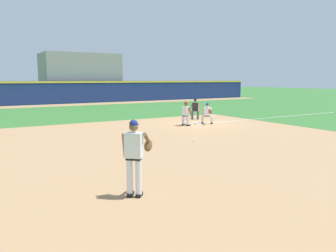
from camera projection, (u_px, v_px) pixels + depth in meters
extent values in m
plane|color=#336B2D|center=(198.00, 124.00, 20.61)|extent=(160.00, 160.00, 0.00)
cube|color=#A87F56|center=(180.00, 144.00, 14.22)|extent=(18.00, 18.00, 0.01)
cube|color=#A87F56|center=(95.00, 104.00, 37.62)|extent=(48.00, 3.20, 0.01)
cube|color=white|center=(276.00, 117.00, 24.25)|extent=(14.36, 0.10, 0.00)
cube|color=white|center=(198.00, 123.00, 20.61)|extent=(0.38, 0.38, 0.09)
sphere|color=white|center=(194.00, 141.00, 14.78)|extent=(0.07, 0.07, 0.07)
cube|color=black|center=(130.00, 194.00, 7.88)|extent=(0.26, 0.27, 0.09)
cylinder|color=white|center=(130.00, 176.00, 7.77)|extent=(0.15, 0.15, 0.84)
cube|color=black|center=(139.00, 195.00, 7.83)|extent=(0.26, 0.27, 0.09)
cylinder|color=white|center=(139.00, 177.00, 7.73)|extent=(0.15, 0.15, 0.84)
cube|color=black|center=(134.00, 158.00, 7.69)|extent=(0.39, 0.38, 0.06)
cube|color=white|center=(134.00, 145.00, 7.64)|extent=(0.46, 0.45, 0.60)
sphere|color=brown|center=(134.00, 127.00, 7.60)|extent=(0.21, 0.21, 0.21)
sphere|color=navy|center=(134.00, 124.00, 7.59)|extent=(0.20, 0.20, 0.20)
cube|color=navy|center=(135.00, 124.00, 7.68)|extent=(0.20, 0.20, 0.02)
cylinder|color=brown|center=(125.00, 145.00, 7.77)|extent=(0.19, 0.20, 0.59)
cylinder|color=brown|center=(147.00, 139.00, 7.87)|extent=(0.42, 0.45, 0.41)
ellipsoid|color=brown|center=(148.00, 145.00, 7.97)|extent=(0.35, 0.35, 0.34)
cube|color=black|center=(212.00, 123.00, 20.58)|extent=(0.26, 0.26, 0.09)
cylinder|color=white|center=(212.00, 120.00, 20.59)|extent=(0.15, 0.15, 0.40)
cube|color=black|center=(202.00, 123.00, 20.72)|extent=(0.26, 0.26, 0.09)
cylinder|color=white|center=(202.00, 119.00, 20.73)|extent=(0.15, 0.15, 0.40)
cube|color=black|center=(207.00, 116.00, 20.63)|extent=(0.38, 0.38, 0.06)
cube|color=white|center=(207.00, 112.00, 20.59)|extent=(0.45, 0.45, 0.52)
sphere|color=tan|center=(207.00, 105.00, 20.51)|extent=(0.21, 0.21, 0.21)
sphere|color=navy|center=(207.00, 104.00, 20.50)|extent=(0.20, 0.20, 0.20)
cube|color=navy|center=(207.00, 105.00, 20.42)|extent=(0.20, 0.20, 0.02)
cylinder|color=tan|center=(210.00, 110.00, 20.11)|extent=(0.48, 0.48, 0.24)
cylinder|color=tan|center=(203.00, 113.00, 20.56)|extent=(0.23, 0.23, 0.58)
ellipsoid|color=brown|center=(210.00, 111.00, 19.91)|extent=(0.30, 0.30, 0.35)
cube|color=black|center=(184.00, 125.00, 20.03)|extent=(0.28, 0.16, 0.09)
cylinder|color=white|center=(183.00, 120.00, 19.97)|extent=(0.15, 0.15, 0.50)
cube|color=black|center=(188.00, 125.00, 19.74)|extent=(0.28, 0.16, 0.09)
cylinder|color=white|center=(188.00, 121.00, 19.68)|extent=(0.15, 0.15, 0.50)
cube|color=black|center=(186.00, 116.00, 19.78)|extent=(0.27, 0.37, 0.06)
cube|color=white|center=(186.00, 111.00, 19.74)|extent=(0.32, 0.44, 0.54)
sphere|color=brown|center=(186.00, 104.00, 19.70)|extent=(0.21, 0.21, 0.21)
sphere|color=maroon|center=(186.00, 103.00, 19.69)|extent=(0.20, 0.20, 0.20)
cube|color=maroon|center=(187.00, 104.00, 19.75)|extent=(0.14, 0.19, 0.02)
cylinder|color=brown|center=(184.00, 111.00, 20.03)|extent=(0.34, 0.16, 0.56)
cylinder|color=brown|center=(190.00, 112.00, 19.66)|extent=(0.34, 0.16, 0.56)
cube|color=black|center=(198.00, 119.00, 23.00)|extent=(0.25, 0.27, 0.09)
cylinder|color=#515154|center=(198.00, 115.00, 23.00)|extent=(0.15, 0.15, 0.50)
cube|color=black|center=(192.00, 119.00, 23.07)|extent=(0.25, 0.27, 0.09)
cylinder|color=#515154|center=(192.00, 114.00, 23.07)|extent=(0.15, 0.15, 0.50)
cube|color=black|center=(195.00, 111.00, 23.00)|extent=(0.39, 0.37, 0.06)
cube|color=#232326|center=(195.00, 107.00, 22.95)|extent=(0.46, 0.44, 0.54)
sphere|color=#9E7051|center=(195.00, 101.00, 22.88)|extent=(0.21, 0.21, 0.21)
sphere|color=black|center=(195.00, 100.00, 22.87)|extent=(0.20, 0.20, 0.20)
cube|color=black|center=(195.00, 100.00, 22.78)|extent=(0.20, 0.19, 0.02)
cylinder|color=#9E7051|center=(199.00, 107.00, 22.77)|extent=(0.28, 0.31, 0.56)
cylinder|color=#9E7051|center=(191.00, 107.00, 22.86)|extent=(0.28, 0.31, 0.56)
cube|color=navy|center=(90.00, 92.00, 39.14)|extent=(48.00, 0.50, 2.60)
cube|color=gold|center=(89.00, 82.00, 38.95)|extent=(48.00, 0.54, 0.20)
cube|color=gray|center=(80.00, 78.00, 42.09)|extent=(9.27, 5.90, 6.00)
cube|color=gray|center=(85.00, 80.00, 40.32)|extent=(8.87, 0.85, 0.06)
cube|color=navy|center=(52.00, 78.00, 38.16)|extent=(0.47, 0.20, 0.44)
cube|color=navy|center=(58.00, 78.00, 38.47)|extent=(0.47, 0.20, 0.44)
cube|color=navy|center=(63.00, 78.00, 38.78)|extent=(0.47, 0.20, 0.44)
cube|color=navy|center=(68.00, 78.00, 39.08)|extent=(0.47, 0.20, 0.44)
cube|color=navy|center=(73.00, 78.00, 39.39)|extent=(0.47, 0.20, 0.44)
cube|color=navy|center=(78.00, 78.00, 39.70)|extent=(0.47, 0.20, 0.44)
cube|color=navy|center=(83.00, 78.00, 40.00)|extent=(0.47, 0.20, 0.44)
cube|color=navy|center=(88.00, 78.00, 40.31)|extent=(0.47, 0.20, 0.44)
cube|color=navy|center=(93.00, 78.00, 40.62)|extent=(0.47, 0.20, 0.44)
cube|color=navy|center=(97.00, 78.00, 40.93)|extent=(0.47, 0.20, 0.44)
cube|color=navy|center=(102.00, 78.00, 41.23)|extent=(0.47, 0.20, 0.44)
cube|color=navy|center=(107.00, 78.00, 41.54)|extent=(0.47, 0.20, 0.44)
cube|color=navy|center=(111.00, 78.00, 41.85)|extent=(0.47, 0.20, 0.44)
cube|color=navy|center=(116.00, 78.00, 42.15)|extent=(0.47, 0.20, 0.44)
cube|color=gray|center=(83.00, 75.00, 40.96)|extent=(8.87, 0.85, 0.06)
cube|color=navy|center=(51.00, 73.00, 38.81)|extent=(0.47, 0.20, 0.44)
cube|color=navy|center=(56.00, 73.00, 39.12)|extent=(0.47, 0.20, 0.44)
cube|color=navy|center=(61.00, 73.00, 39.42)|extent=(0.47, 0.20, 0.44)
cube|color=navy|center=(66.00, 74.00, 39.73)|extent=(0.47, 0.20, 0.44)
cube|color=navy|center=(71.00, 74.00, 40.04)|extent=(0.47, 0.20, 0.44)
cube|color=navy|center=(76.00, 74.00, 40.34)|extent=(0.47, 0.20, 0.44)
cube|color=navy|center=(81.00, 74.00, 40.65)|extent=(0.47, 0.20, 0.44)
cube|color=navy|center=(86.00, 74.00, 40.96)|extent=(0.47, 0.20, 0.44)
cube|color=navy|center=(90.00, 74.00, 41.26)|extent=(0.47, 0.20, 0.44)
cube|color=navy|center=(95.00, 74.00, 41.57)|extent=(0.47, 0.20, 0.44)
cube|color=navy|center=(100.00, 74.00, 41.88)|extent=(0.47, 0.20, 0.44)
cube|color=navy|center=(104.00, 74.00, 42.18)|extent=(0.47, 0.20, 0.44)
cube|color=navy|center=(109.00, 74.00, 42.49)|extent=(0.47, 0.20, 0.44)
cube|color=navy|center=(113.00, 74.00, 42.80)|extent=(0.47, 0.20, 0.44)
cube|color=gray|center=(81.00, 71.00, 41.61)|extent=(8.87, 0.85, 0.06)
cube|color=navy|center=(49.00, 69.00, 39.46)|extent=(0.47, 0.20, 0.44)
cube|color=navy|center=(54.00, 69.00, 39.76)|extent=(0.47, 0.20, 0.44)
cube|color=navy|center=(59.00, 69.00, 40.07)|extent=(0.47, 0.20, 0.44)
cube|color=navy|center=(64.00, 69.00, 40.38)|extent=(0.47, 0.20, 0.44)
cube|color=navy|center=(69.00, 69.00, 40.68)|extent=(0.47, 0.20, 0.44)
cube|color=navy|center=(74.00, 69.00, 40.99)|extent=(0.47, 0.20, 0.44)
cube|color=navy|center=(79.00, 69.00, 41.30)|extent=(0.47, 0.20, 0.44)
cube|color=navy|center=(84.00, 69.00, 41.60)|extent=(0.47, 0.20, 0.44)
cube|color=navy|center=(88.00, 70.00, 41.91)|extent=(0.47, 0.20, 0.44)
cube|color=navy|center=(93.00, 70.00, 42.22)|extent=(0.47, 0.20, 0.44)
cube|color=navy|center=(97.00, 70.00, 42.52)|extent=(0.47, 0.20, 0.44)
cube|color=navy|center=(102.00, 70.00, 42.83)|extent=(0.47, 0.20, 0.44)
cube|color=navy|center=(106.00, 70.00, 43.14)|extent=(0.47, 0.20, 0.44)
cube|color=navy|center=(111.00, 70.00, 43.44)|extent=(0.47, 0.20, 0.44)
cube|color=gray|center=(79.00, 67.00, 42.25)|extent=(8.87, 0.85, 0.06)
cube|color=navy|center=(47.00, 65.00, 40.10)|extent=(0.47, 0.20, 0.44)
cube|color=navy|center=(52.00, 65.00, 40.41)|extent=(0.47, 0.20, 0.44)
cube|color=navy|center=(57.00, 65.00, 40.71)|extent=(0.47, 0.20, 0.44)
cube|color=navy|center=(62.00, 65.00, 41.02)|extent=(0.47, 0.20, 0.44)
cube|color=navy|center=(67.00, 65.00, 41.33)|extent=(0.47, 0.20, 0.44)
cube|color=navy|center=(72.00, 65.00, 41.63)|extent=(0.47, 0.20, 0.44)
cube|color=navy|center=(77.00, 65.00, 41.94)|extent=(0.47, 0.20, 0.44)
cube|color=navy|center=(82.00, 65.00, 42.25)|extent=(0.47, 0.20, 0.44)
cube|color=navy|center=(86.00, 65.00, 42.55)|extent=(0.47, 0.20, 0.44)
cube|color=navy|center=(91.00, 66.00, 42.86)|extent=(0.47, 0.20, 0.44)
cube|color=navy|center=(95.00, 66.00, 43.17)|extent=(0.47, 0.20, 0.44)
cube|color=navy|center=(100.00, 66.00, 43.47)|extent=(0.47, 0.20, 0.44)
cube|color=navy|center=(104.00, 66.00, 43.78)|extent=(0.47, 0.20, 0.44)
cube|color=navy|center=(108.00, 66.00, 44.09)|extent=(0.47, 0.20, 0.44)
cube|color=gray|center=(77.00, 63.00, 42.90)|extent=(8.87, 0.85, 0.06)
cube|color=navy|center=(46.00, 60.00, 40.75)|extent=(0.47, 0.20, 0.44)
cube|color=navy|center=(51.00, 60.00, 41.05)|extent=(0.47, 0.20, 0.44)
cube|color=navy|center=(56.00, 61.00, 41.36)|extent=(0.47, 0.20, 0.44)
cube|color=navy|center=(61.00, 61.00, 41.67)|extent=(0.47, 0.20, 0.44)
cube|color=navy|center=(65.00, 61.00, 41.97)|extent=(0.47, 0.20, 0.44)
cube|color=navy|center=(70.00, 61.00, 42.28)|extent=(0.47, 0.20, 0.44)
cube|color=navy|center=(75.00, 61.00, 42.59)|extent=(0.47, 0.20, 0.44)
cube|color=navy|center=(80.00, 61.00, 42.89)|extent=(0.47, 0.20, 0.44)
cube|color=navy|center=(84.00, 61.00, 43.20)|extent=(0.47, 0.20, 0.44)
cube|color=navy|center=(89.00, 62.00, 43.51)|extent=(0.47, 0.20, 0.44)
cube|color=navy|center=(93.00, 62.00, 43.81)|extent=(0.47, 0.20, 0.44)
cube|color=navy|center=(97.00, 62.00, 44.12)|extent=(0.47, 0.20, 0.44)
cube|color=navy|center=(102.00, 62.00, 44.43)|extent=(0.47, 0.20, 0.44)
cube|color=navy|center=(106.00, 62.00, 44.73)|extent=(0.47, 0.20, 0.44)
cube|color=gray|center=(75.00, 59.00, 43.54)|extent=(8.87, 0.85, 0.06)
cube|color=navy|center=(44.00, 56.00, 41.39)|extent=(0.47, 0.20, 0.44)
cube|color=navy|center=(49.00, 56.00, 41.70)|extent=(0.47, 0.20, 0.44)
cube|color=navy|center=(54.00, 57.00, 42.00)|extent=(0.47, 0.20, 0.44)
cube|color=navy|center=(59.00, 57.00, 42.31)|extent=(0.47, 0.20, 0.44)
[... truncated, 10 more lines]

